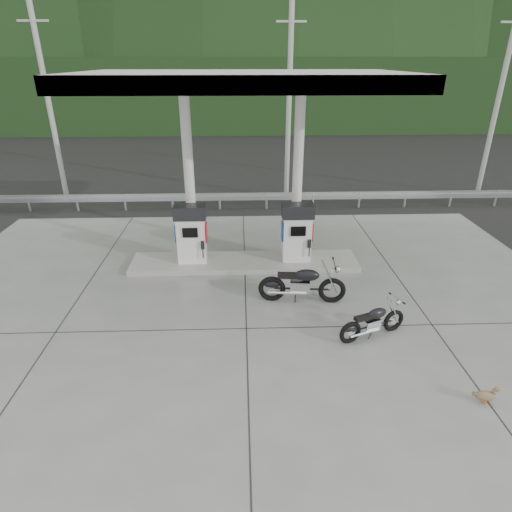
{
  "coord_description": "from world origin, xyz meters",
  "views": [
    {
      "loc": [
        -0.08,
        -9.53,
        5.88
      ],
      "look_at": [
        0.3,
        1.0,
        1.0
      ],
      "focal_mm": 30.0,
      "sensor_mm": 36.0,
      "label": 1
    }
  ],
  "objects_px": {
    "gas_pump_right": "(297,233)",
    "motorcycle_left": "(302,284)",
    "duck": "(485,396)",
    "gas_pump_left": "(191,234)",
    "motorcycle_right": "(373,322)"
  },
  "relations": [
    {
      "from": "gas_pump_right",
      "to": "motorcycle_left",
      "type": "relative_size",
      "value": 0.84
    },
    {
      "from": "motorcycle_right",
      "to": "motorcycle_left",
      "type": "bearing_deg",
      "value": 109.55
    },
    {
      "from": "motorcycle_right",
      "to": "duck",
      "type": "relative_size",
      "value": 3.61
    },
    {
      "from": "gas_pump_right",
      "to": "duck",
      "type": "distance_m",
      "value": 6.75
    },
    {
      "from": "gas_pump_right",
      "to": "duck",
      "type": "height_order",
      "value": "gas_pump_right"
    },
    {
      "from": "gas_pump_left",
      "to": "motorcycle_left",
      "type": "height_order",
      "value": "gas_pump_left"
    },
    {
      "from": "gas_pump_left",
      "to": "motorcycle_left",
      "type": "relative_size",
      "value": 0.84
    },
    {
      "from": "gas_pump_left",
      "to": "motorcycle_left",
      "type": "distance_m",
      "value": 3.87
    },
    {
      "from": "motorcycle_left",
      "to": "duck",
      "type": "bearing_deg",
      "value": -47.02
    },
    {
      "from": "duck",
      "to": "motorcycle_left",
      "type": "bearing_deg",
      "value": 133.03
    },
    {
      "from": "gas_pump_right",
      "to": "motorcycle_left",
      "type": "xyz_separation_m",
      "value": [
        -0.12,
        -2.28,
        -0.54
      ]
    },
    {
      "from": "motorcycle_left",
      "to": "duck",
      "type": "height_order",
      "value": "motorcycle_left"
    },
    {
      "from": "gas_pump_left",
      "to": "gas_pump_right",
      "type": "bearing_deg",
      "value": 0.0
    },
    {
      "from": "gas_pump_left",
      "to": "gas_pump_right",
      "type": "distance_m",
      "value": 3.2
    },
    {
      "from": "gas_pump_left",
      "to": "duck",
      "type": "xyz_separation_m",
      "value": [
        6.0,
        -6.08,
        -0.89
      ]
    }
  ]
}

